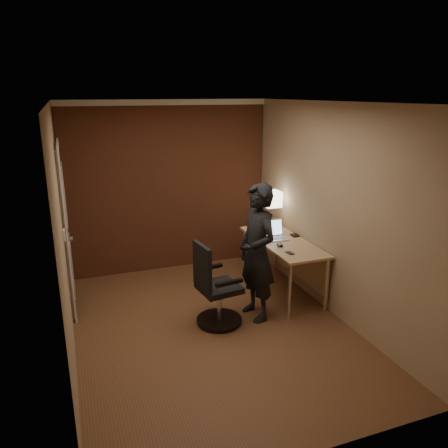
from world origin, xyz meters
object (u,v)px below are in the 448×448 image
(desk, at_px, (287,249))
(desk_lamp, at_px, (272,199))
(laptop, at_px, (273,233))
(mouse, at_px, (280,245))
(wallet, at_px, (295,235))
(office_chair, at_px, (214,290))
(phone, at_px, (290,253))
(person, at_px, (257,253))

(desk, xyz_separation_m, desk_lamp, (0.04, 0.56, 0.55))
(laptop, xyz_separation_m, mouse, (-0.07, -0.33, -0.05))
(mouse, relative_size, wallet, 0.91)
(laptop, xyz_separation_m, office_chair, (-1.06, -0.65, -0.36))
(phone, bearing_deg, wallet, 49.37)
(desk, relative_size, mouse, 15.00)
(desk_lamp, relative_size, office_chair, 0.55)
(desk_lamp, relative_size, mouse, 5.35)
(desk, height_order, mouse, mouse)
(office_chair, height_order, person, person)
(desk_lamp, xyz_separation_m, person, (-0.71, -1.07, -0.33))
(desk, relative_size, phone, 13.04)
(wallet, distance_m, person, 1.03)
(phone, bearing_deg, person, 179.87)
(desk, bearing_deg, laptop, 136.18)
(desk, height_order, laptop, laptop)
(laptop, distance_m, mouse, 0.34)
(desk, distance_m, desk_lamp, 0.78)
(desk_lamp, bearing_deg, phone, -103.80)
(laptop, bearing_deg, office_chair, -148.27)
(office_chair, bearing_deg, mouse, 18.27)
(office_chair, bearing_deg, wallet, 24.32)
(laptop, relative_size, person, 0.21)
(mouse, distance_m, phone, 0.27)
(person, bearing_deg, laptop, 133.35)
(desk, height_order, office_chair, office_chair)
(desk, xyz_separation_m, phone, (-0.21, -0.45, 0.13))
(desk, distance_m, mouse, 0.32)
(phone, xyz_separation_m, person, (-0.46, -0.05, 0.08))
(office_chair, xyz_separation_m, person, (0.53, 0.01, 0.38))
(desk_lamp, relative_size, wallet, 4.86)
(laptop, bearing_deg, phone, -96.52)
(laptop, bearing_deg, person, -129.08)
(desk_lamp, xyz_separation_m, office_chair, (-1.24, -1.08, -0.71))
(person, bearing_deg, desk_lamp, 138.97)
(wallet, height_order, person, person)
(mouse, height_order, office_chair, office_chair)
(phone, bearing_deg, mouse, 82.99)
(desk, bearing_deg, mouse, -138.62)
(laptop, relative_size, wallet, 3.05)
(laptop, distance_m, person, 0.83)
(wallet, bearing_deg, mouse, -142.30)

